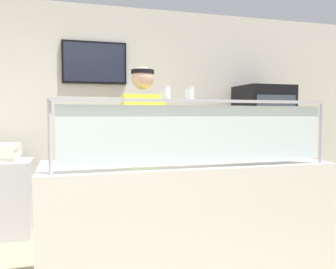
# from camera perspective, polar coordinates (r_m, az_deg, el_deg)

# --- Properties ---
(ground_plane) EXTENTS (12.00, 12.00, 0.00)m
(ground_plane) POSITION_cam_1_polar(r_m,az_deg,el_deg) (3.53, -0.68, -18.62)
(ground_plane) COLOR tan
(ground_plane) RESTS_ON ground
(shop_rear_unit) EXTENTS (6.54, 0.13, 2.70)m
(shop_rear_unit) POSITION_cam_1_polar(r_m,az_deg,el_deg) (4.70, -5.50, 3.72)
(shop_rear_unit) COLOR beige
(shop_rear_unit) RESTS_ON ground
(serving_counter) EXTENTS (2.14, 0.78, 0.95)m
(serving_counter) POSITION_cam_1_polar(r_m,az_deg,el_deg) (2.82, 2.71, -14.07)
(serving_counter) COLOR silver
(serving_counter) RESTS_ON ground
(sneeze_guard) EXTENTS (1.96, 0.06, 0.47)m
(sneeze_guard) POSITION_cam_1_polar(r_m,az_deg,el_deg) (2.39, 5.30, 1.51)
(sneeze_guard) COLOR #B2B5BC
(sneeze_guard) RESTS_ON serving_counter
(pizza_tray) EXTENTS (0.42, 0.42, 0.04)m
(pizza_tray) POSITION_cam_1_polar(r_m,az_deg,el_deg) (2.80, 0.80, -3.89)
(pizza_tray) COLOR #9EA0A8
(pizza_tray) RESTS_ON serving_counter
(pizza_server) EXTENTS (0.12, 0.29, 0.01)m
(pizza_server) POSITION_cam_1_polar(r_m,az_deg,el_deg) (2.78, 1.01, -3.48)
(pizza_server) COLOR #ADAFB7
(pizza_server) RESTS_ON pizza_tray
(parmesan_shaker) EXTENTS (0.07, 0.07, 0.08)m
(parmesan_shaker) POSITION_cam_1_polar(r_m,az_deg,el_deg) (2.31, -0.39, 6.66)
(parmesan_shaker) COLOR white
(parmesan_shaker) RESTS_ON sneeze_guard
(pepper_flake_shaker) EXTENTS (0.06, 0.06, 0.09)m
(pepper_flake_shaker) POSITION_cam_1_polar(r_m,az_deg,el_deg) (2.36, 3.54, 6.59)
(pepper_flake_shaker) COLOR white
(pepper_flake_shaker) RESTS_ON sneeze_guard
(worker_figure) EXTENTS (0.41, 0.50, 1.76)m
(worker_figure) POSITION_cam_1_polar(r_m,az_deg,el_deg) (3.32, -3.99, -2.13)
(worker_figure) COLOR #23232D
(worker_figure) RESTS_ON ground
(drink_fridge) EXTENTS (0.65, 0.61, 1.70)m
(drink_fridge) POSITION_cam_1_polar(r_m,az_deg,el_deg) (4.90, 15.07, -2.34)
(drink_fridge) COLOR black
(drink_fridge) RESTS_ON ground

